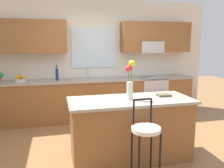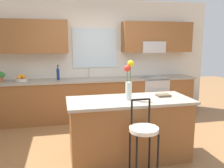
{
  "view_description": "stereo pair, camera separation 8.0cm",
  "coord_description": "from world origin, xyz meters",
  "px_view_note": "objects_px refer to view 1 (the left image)",
  "views": [
    {
      "loc": [
        -0.89,
        -3.42,
        1.74
      ],
      "look_at": [
        0.08,
        0.55,
        1.0
      ],
      "focal_mm": 37.4,
      "sensor_mm": 36.0,
      "label": 1
    },
    {
      "loc": [
        -0.81,
        -3.44,
        1.74
      ],
      "look_at": [
        0.08,
        0.55,
        1.0
      ],
      "focal_mm": 37.4,
      "sensor_mm": 36.0,
      "label": 2
    }
  ],
  "objects_px": {
    "kitchen_island": "(130,129)",
    "bar_stool_near": "(146,133)",
    "fruit_bowl_oranges": "(20,79)",
    "flower_vase": "(130,80)",
    "oven_range": "(151,96)",
    "cookbook": "(164,95)",
    "bottle_olive_oil": "(57,74)"
  },
  "relations": [
    {
      "from": "kitchen_island",
      "to": "flower_vase",
      "type": "height_order",
      "value": "flower_vase"
    },
    {
      "from": "bar_stool_near",
      "to": "fruit_bowl_oranges",
      "type": "bearing_deg",
      "value": 124.56
    },
    {
      "from": "cookbook",
      "to": "kitchen_island",
      "type": "bearing_deg",
      "value": -174.04
    },
    {
      "from": "oven_range",
      "to": "cookbook",
      "type": "height_order",
      "value": "cookbook"
    },
    {
      "from": "bar_stool_near",
      "to": "bottle_olive_oil",
      "type": "relative_size",
      "value": 3.14
    },
    {
      "from": "kitchen_island",
      "to": "fruit_bowl_oranges",
      "type": "height_order",
      "value": "fruit_bowl_oranges"
    },
    {
      "from": "fruit_bowl_oranges",
      "to": "bottle_olive_oil",
      "type": "height_order",
      "value": "bottle_olive_oil"
    },
    {
      "from": "bar_stool_near",
      "to": "fruit_bowl_oranges",
      "type": "distance_m",
      "value": 3.15
    },
    {
      "from": "flower_vase",
      "to": "cookbook",
      "type": "height_order",
      "value": "flower_vase"
    },
    {
      "from": "oven_range",
      "to": "bar_stool_near",
      "type": "height_order",
      "value": "bar_stool_near"
    },
    {
      "from": "kitchen_island",
      "to": "bottle_olive_oil",
      "type": "height_order",
      "value": "bottle_olive_oil"
    },
    {
      "from": "fruit_bowl_oranges",
      "to": "bar_stool_near",
      "type": "bearing_deg",
      "value": -55.44
    },
    {
      "from": "oven_range",
      "to": "flower_vase",
      "type": "relative_size",
      "value": 1.62
    },
    {
      "from": "fruit_bowl_oranges",
      "to": "oven_range",
      "type": "bearing_deg",
      "value": -0.52
    },
    {
      "from": "oven_range",
      "to": "flower_vase",
      "type": "xyz_separation_m",
      "value": [
        -1.2,
        -1.99,
        0.75
      ]
    },
    {
      "from": "oven_range",
      "to": "flower_vase",
      "type": "bearing_deg",
      "value": -120.97
    },
    {
      "from": "oven_range",
      "to": "fruit_bowl_oranges",
      "type": "relative_size",
      "value": 3.83
    },
    {
      "from": "kitchen_island",
      "to": "fruit_bowl_oranges",
      "type": "bearing_deg",
      "value": 131.85
    },
    {
      "from": "fruit_bowl_oranges",
      "to": "bottle_olive_oil",
      "type": "xyz_separation_m",
      "value": [
        0.76,
        -0.0,
        0.08
      ]
    },
    {
      "from": "flower_vase",
      "to": "bar_stool_near",
      "type": "bearing_deg",
      "value": -86.93
    },
    {
      "from": "flower_vase",
      "to": "oven_range",
      "type": "bearing_deg",
      "value": 59.03
    },
    {
      "from": "flower_vase",
      "to": "fruit_bowl_oranges",
      "type": "height_order",
      "value": "flower_vase"
    },
    {
      "from": "flower_vase",
      "to": "kitchen_island",
      "type": "bearing_deg",
      "value": 48.48
    },
    {
      "from": "oven_range",
      "to": "fruit_bowl_oranges",
      "type": "distance_m",
      "value": 2.99
    },
    {
      "from": "oven_range",
      "to": "cookbook",
      "type": "relative_size",
      "value": 4.6
    },
    {
      "from": "cookbook",
      "to": "flower_vase",
      "type": "bearing_deg",
      "value": -171.04
    },
    {
      "from": "kitchen_island",
      "to": "bar_stool_near",
      "type": "xyz_separation_m",
      "value": [
        0.0,
        -0.6,
        0.17
      ]
    },
    {
      "from": "oven_range",
      "to": "kitchen_island",
      "type": "height_order",
      "value": "same"
    },
    {
      "from": "kitchen_island",
      "to": "flower_vase",
      "type": "bearing_deg",
      "value": -131.52
    },
    {
      "from": "fruit_bowl_oranges",
      "to": "bottle_olive_oil",
      "type": "relative_size",
      "value": 0.72
    },
    {
      "from": "bar_stool_near",
      "to": "cookbook",
      "type": "height_order",
      "value": "bar_stool_near"
    },
    {
      "from": "oven_range",
      "to": "kitchen_island",
      "type": "distance_m",
      "value": 2.28
    }
  ]
}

